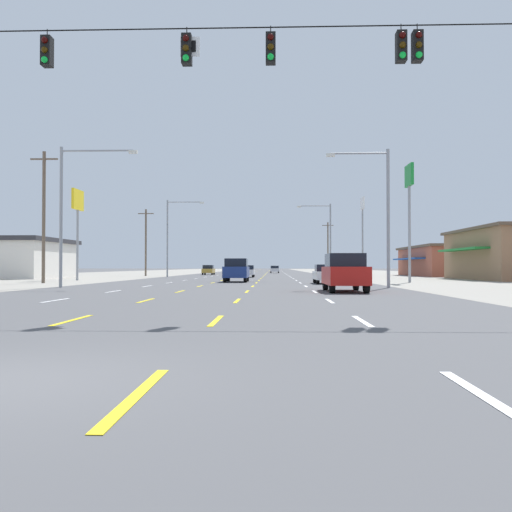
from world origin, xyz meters
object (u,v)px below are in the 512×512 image
object	(u,v)px
suv_center_turn_mid	(236,270)
sedan_inner_right_farther	(275,269)
suv_far_right_nearest	(345,272)
pole_sign_right_row_1	(409,193)
sedan_far_right_near	(326,274)
streetlight_right_row_0	(381,207)
pole_sign_right_row_2	(362,218)
streetlight_left_row_0	(70,204)
sedan_center_turn_midfar	(247,271)
hatchback_far_left_far	(208,270)
streetlight_right_row_1	(327,234)
pole_sign_left_row_1	(78,209)
streetlight_left_row_1	(171,232)

from	to	relation	value
suv_center_turn_mid	sedan_inner_right_farther	distance (m)	63.39
suv_far_right_nearest	sedan_inner_right_farther	world-z (taller)	suv_far_right_nearest
suv_center_turn_mid	pole_sign_right_row_1	xyz separation A→B (m)	(14.29, -1.26, 6.33)
sedan_far_right_near	sedan_inner_right_farther	size ratio (longest dim) A/B	1.00
sedan_inner_right_farther	streetlight_right_row_0	bearing A→B (deg)	-85.17
suv_center_turn_mid	pole_sign_right_row_2	distance (m)	30.21
streetlight_left_row_0	sedan_far_right_near	bearing A→B (deg)	25.91
sedan_center_turn_midfar	streetlight_left_row_0	size ratio (longest dim) A/B	0.51
suv_center_turn_mid	hatchback_far_left_far	size ratio (longest dim) A/B	1.26
sedan_far_right_near	streetlight_right_row_1	bearing A→B (deg)	84.29
streetlight_right_row_1	pole_sign_right_row_2	bearing A→B (deg)	40.46
pole_sign_left_row_1	pole_sign_right_row_2	world-z (taller)	pole_sign_right_row_2
suv_far_right_nearest	suv_center_turn_mid	world-z (taller)	same
suv_center_turn_mid	pole_sign_left_row_1	world-z (taller)	pole_sign_left_row_1
sedan_center_turn_midfar	suv_center_turn_mid	bearing A→B (deg)	-89.71
pole_sign_left_row_1	streetlight_right_row_0	size ratio (longest dim) A/B	1.01
streetlight_right_row_0	pole_sign_right_row_1	bearing A→B (deg)	68.12
sedan_far_right_near	hatchback_far_left_far	size ratio (longest dim) A/B	1.15
streetlight_left_row_1	sedan_inner_right_farther	bearing A→B (deg)	72.93
hatchback_far_left_far	streetlight_right_row_1	bearing A→B (deg)	-46.88
streetlight_right_row_0	streetlight_left_row_1	xyz separation A→B (m)	(-19.37, 33.59, 0.67)
streetlight_right_row_0	suv_center_turn_mid	bearing A→B (deg)	127.92
sedan_center_turn_midfar	streetlight_left_row_1	xyz separation A→B (m)	(-9.51, 0.94, 4.89)
hatchback_far_left_far	pole_sign_right_row_1	bearing A→B (deg)	-62.01
suv_center_turn_mid	streetlight_right_row_0	world-z (taller)	streetlight_right_row_0
pole_sign_right_row_2	streetlight_right_row_1	size ratio (longest dim) A/B	1.15
pole_sign_right_row_2	pole_sign_left_row_1	bearing A→B (deg)	-145.47
suv_far_right_nearest	streetlight_right_row_1	xyz separation A→B (m)	(2.85, 38.47, 4.28)
suv_far_right_nearest	hatchback_far_left_far	distance (m)	58.21
sedan_center_turn_midfar	pole_sign_right_row_2	distance (m)	17.34
pole_sign_right_row_1	streetlight_left_row_1	xyz separation A→B (m)	(-23.90, 22.33, -1.71)
suv_center_turn_mid	sedan_inner_right_farther	bearing A→B (deg)	86.96
suv_far_right_nearest	sedan_far_right_near	distance (m)	13.01
sedan_far_right_near	hatchback_far_left_far	distance (m)	45.80
sedan_center_turn_midfar	suv_far_right_nearest	bearing A→B (deg)	-79.48
sedan_inner_right_farther	sedan_far_right_near	bearing A→B (deg)	-86.77
suv_center_turn_mid	pole_sign_left_row_1	xyz separation A→B (m)	(-15.41, 4.62, 5.71)
pole_sign_right_row_2	streetlight_left_row_0	xyz separation A→B (m)	(-24.38, -37.96, -2.52)
suv_far_right_nearest	sedan_inner_right_farther	xyz separation A→B (m)	(-3.51, 80.71, -0.27)
streetlight_right_row_0	sedan_center_turn_midfar	bearing A→B (deg)	106.80
pole_sign_right_row_2	streetlight_left_row_0	bearing A→B (deg)	-122.71
sedan_center_turn_midfar	streetlight_right_row_1	world-z (taller)	streetlight_right_row_1
suv_far_right_nearest	suv_center_turn_mid	distance (m)	18.71
sedan_inner_right_farther	pole_sign_left_row_1	size ratio (longest dim) A/B	0.52
sedan_inner_right_farther	pole_sign_right_row_2	size ratio (longest dim) A/B	0.43
hatchback_far_left_far	sedan_center_turn_midfar	bearing A→B (deg)	-69.59
sedan_inner_right_farther	streetlight_right_row_1	size ratio (longest dim) A/B	0.50
suv_center_turn_mid	sedan_center_turn_midfar	size ratio (longest dim) A/B	1.09
suv_far_right_nearest	sedan_far_right_near	bearing A→B (deg)	88.66
hatchback_far_left_far	streetlight_left_row_1	world-z (taller)	streetlight_left_row_1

